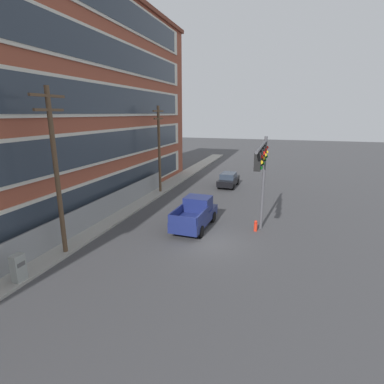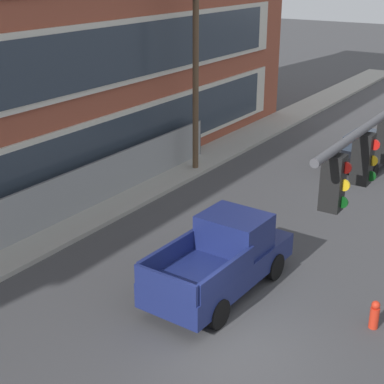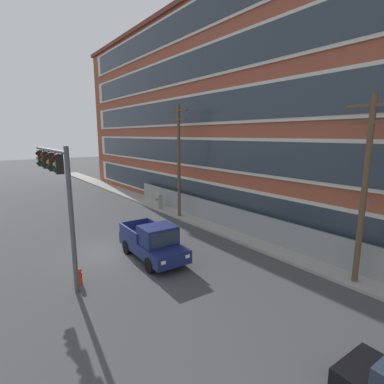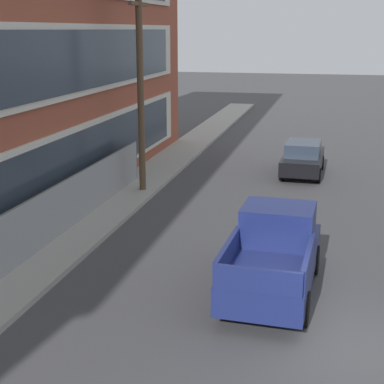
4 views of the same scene
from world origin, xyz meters
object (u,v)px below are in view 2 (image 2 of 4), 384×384
at_px(utility_pole_midblock, 196,64).
at_px(fire_hydrant, 375,315).
at_px(sedan_black, 367,150).
at_px(pickup_truck_navy, 223,259).

relative_size(utility_pole_midblock, fire_hydrant, 11.04).
height_order(utility_pole_midblock, fire_hydrant, utility_pole_midblock).
distance_m(sedan_black, fire_hydrant, 13.03).
distance_m(utility_pole_midblock, fire_hydrant, 13.58).
xyz_separation_m(sedan_black, fire_hydrant, (-12.33, -4.20, -0.42)).
distance_m(pickup_truck_navy, fire_hydrant, 4.27).
relative_size(sedan_black, utility_pole_midblock, 0.50).
xyz_separation_m(sedan_black, utility_pole_midblock, (-4.72, 6.17, 3.95)).
distance_m(pickup_truck_navy, sedan_black, 12.81).
height_order(sedan_black, fire_hydrant, sedan_black).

